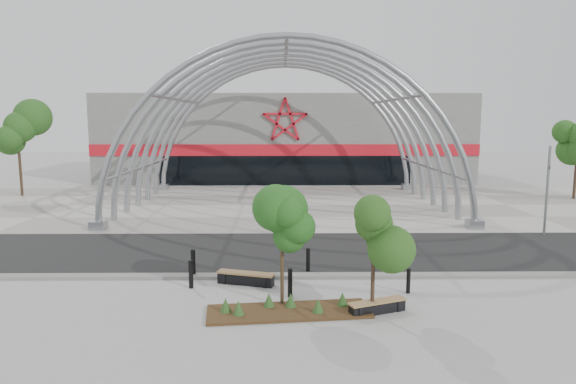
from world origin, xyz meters
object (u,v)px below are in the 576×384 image
Objects in this scene: street_tree_1 at (374,230)px; street_tree_0 at (282,227)px; bollard_2 at (290,283)px; bench_0 at (246,278)px; bench_1 at (377,307)px; signal_pole at (547,189)px.

street_tree_0 is at bearing 165.89° from street_tree_1.
bench_0 is at bearing 140.01° from bollard_2.
street_tree_1 is 3.72× the size of bollard_2.
street_tree_0 is at bearing 167.34° from bench_1.
bollard_2 reaches higher than bench_1.
signal_pole is at bearing 27.42° from bench_0.
signal_pole is 16.41m from street_tree_0.
signal_pole is 4.67× the size of bollard_2.
bollard_2 is at bearing 148.86° from street_tree_1.
bench_1 is (0.16, 0.04, -2.39)m from street_tree_1.
bench_0 is (-14.56, -7.55, -2.15)m from signal_pole.
street_tree_1 reaches higher than street_tree_0.
bench_1 is at bearing -12.66° from street_tree_0.
bollard_2 is at bearing -39.99° from bench_0.
bench_0 is 5.03m from bench_1.
street_tree_0 is 3.41m from bench_0.
bench_1 is at bearing -28.94° from bollard_2.
street_tree_0 is 2.23m from bollard_2.
signal_pole reaches higher than bollard_2.
bollard_2 is (-12.99, -8.86, -1.88)m from signal_pole.
street_tree_1 is 5.45m from bench_0.
signal_pole is 14.77m from street_tree_1.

